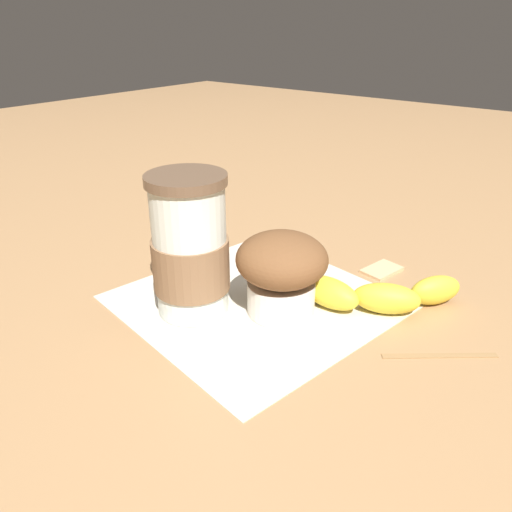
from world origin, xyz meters
The scene contains 7 objects.
ground_plane centered at (0.00, 0.00, 0.00)m, with size 3.00×3.00×0.00m, color #A87C51.
paper_napkin centered at (0.00, 0.00, 0.00)m, with size 0.26×0.26×0.00m, color beige.
coffee_cup centered at (-0.06, 0.04, 0.07)m, with size 0.08×0.08×0.15m.
muffin centered at (0.00, -0.03, 0.05)m, with size 0.10×0.10×0.09m.
banana centered at (0.07, -0.09, 0.02)m, with size 0.13×0.21×0.03m.
sugar_packet centered at (0.16, -0.08, 0.00)m, with size 0.05×0.03×0.01m, color #E0B27F.
wooden_stirrer centered at (0.03, -0.20, 0.00)m, with size 0.11×0.01×0.00m, color #9E7547.
Camera 1 is at (-0.38, -0.30, 0.29)m, focal length 35.00 mm.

